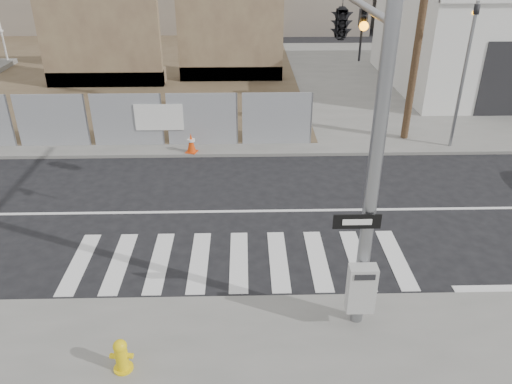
{
  "coord_description": "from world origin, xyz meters",
  "views": [
    {
      "loc": [
        0.18,
        -12.83,
        7.42
      ],
      "look_at": [
        0.46,
        -1.43,
        1.4
      ],
      "focal_mm": 35.0,
      "sensor_mm": 36.0,
      "label": 1
    }
  ],
  "objects_px": {
    "fire_hydrant": "(121,355)",
    "traffic_cone_c": "(52,133)",
    "traffic_cone_d": "(191,143)",
    "signal_pole": "(350,67)"
  },
  "relations": [
    {
      "from": "fire_hydrant",
      "to": "traffic_cone_c",
      "type": "distance_m",
      "value": 12.64
    },
    {
      "from": "signal_pole",
      "to": "fire_hydrant",
      "type": "distance_m",
      "value": 7.49
    },
    {
      "from": "signal_pole",
      "to": "traffic_cone_d",
      "type": "relative_size",
      "value": 9.54
    },
    {
      "from": "fire_hydrant",
      "to": "traffic_cone_d",
      "type": "distance_m",
      "value": 10.28
    },
    {
      "from": "fire_hydrant",
      "to": "traffic_cone_c",
      "type": "xyz_separation_m",
      "value": [
        -5.15,
        11.54,
        -0.02
      ]
    },
    {
      "from": "fire_hydrant",
      "to": "traffic_cone_c",
      "type": "relative_size",
      "value": 1.05
    },
    {
      "from": "signal_pole",
      "to": "traffic_cone_d",
      "type": "xyz_separation_m",
      "value": [
        -4.28,
        6.27,
        -4.3
      ]
    },
    {
      "from": "signal_pole",
      "to": "traffic_cone_c",
      "type": "relative_size",
      "value": 10.58
    },
    {
      "from": "signal_pole",
      "to": "traffic_cone_c",
      "type": "bearing_deg",
      "value": 142.4
    },
    {
      "from": "traffic_cone_d",
      "to": "signal_pole",
      "type": "bearing_deg",
      "value": -55.69
    }
  ]
}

